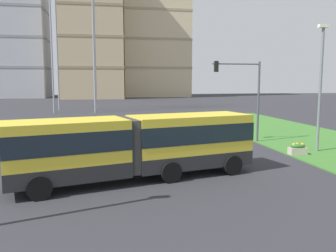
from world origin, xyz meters
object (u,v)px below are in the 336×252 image
object	(u,v)px
streetlight_median	(321,83)
apartment_tower_westcentre	(91,26)
car_white_van	(53,148)
articulated_bus	(137,145)
apartment_tower_centre	(155,15)
flower_planter_5	(298,149)
traffic_light_far_right	(244,87)
apartment_tower_west	(10,26)

from	to	relation	value
streetlight_median	apartment_tower_westcentre	distance (m)	85.48
car_white_van	articulated_bus	bearing A→B (deg)	-46.93
articulated_bus	car_white_van	distance (m)	6.71
car_white_van	apartment_tower_westcentre	bearing A→B (deg)	90.22
apartment_tower_centre	flower_planter_5	bearing A→B (deg)	-92.52
car_white_van	apartment_tower_westcentre	world-z (taller)	apartment_tower_westcentre
car_white_van	traffic_light_far_right	xyz separation A→B (m)	(13.47, 3.92, 3.48)
streetlight_median	car_white_van	bearing A→B (deg)	178.64
streetlight_median	traffic_light_far_right	bearing A→B (deg)	128.99
articulated_bus	apartment_tower_centre	xyz separation A→B (m)	(14.55, 95.40, 23.86)
articulated_bus	car_white_van	xyz separation A→B (m)	(-4.54, 4.86, -0.90)
car_white_van	streetlight_median	world-z (taller)	streetlight_median
flower_planter_5	apartment_tower_west	world-z (taller)	apartment_tower_west
traffic_light_far_right	apartment_tower_west	distance (m)	95.86
flower_planter_5	apartment_tower_westcentre	distance (m)	86.78
car_white_van	apartment_tower_centre	world-z (taller)	apartment_tower_centre
traffic_light_far_right	apartment_tower_westcentre	world-z (taller)	apartment_tower_westcentre
apartment_tower_centre	traffic_light_far_right	bearing A→B (deg)	-93.72
flower_planter_5	apartment_tower_centre	distance (m)	95.23
apartment_tower_west	apartment_tower_centre	size ratio (longest dim) A/B	0.82
apartment_tower_west	apartment_tower_westcentre	bearing A→B (deg)	-20.29
articulated_bus	apartment_tower_centre	size ratio (longest dim) A/B	0.24
articulated_bus	car_white_van	bearing A→B (deg)	133.07
apartment_tower_westcentre	apartment_tower_west	bearing A→B (deg)	159.71
apartment_tower_westcentre	apartment_tower_centre	distance (m)	21.91
car_white_van	apartment_tower_west	world-z (taller)	apartment_tower_west
traffic_light_far_right	apartment_tower_westcentre	xyz separation A→B (m)	(-13.78, 77.92, 16.01)
traffic_light_far_right	apartment_tower_west	size ratio (longest dim) A/B	0.15
articulated_bus	car_white_van	world-z (taller)	articulated_bus
car_white_van	streetlight_median	size ratio (longest dim) A/B	0.55
flower_planter_5	apartment_tower_westcentre	size ratio (longest dim) A/B	0.03
streetlight_median	apartment_tower_west	world-z (taller)	apartment_tower_west
apartment_tower_centre	apartment_tower_westcentre	bearing A→B (deg)	-155.85
traffic_light_far_right	apartment_tower_west	world-z (taller)	apartment_tower_west
streetlight_median	apartment_tower_west	size ratio (longest dim) A/B	0.20
articulated_bus	traffic_light_far_right	xyz separation A→B (m)	(8.92, 8.78, 2.58)
traffic_light_far_right	articulated_bus	bearing A→B (deg)	-135.45
streetlight_median	apartment_tower_centre	world-z (taller)	apartment_tower_centre
car_white_van	traffic_light_far_right	bearing A→B (deg)	16.23
flower_planter_5	streetlight_median	bearing A→B (deg)	23.66
apartment_tower_west	apartment_tower_centre	xyz separation A→B (m)	(43.06, -0.04, 4.60)
car_white_van	apartment_tower_centre	xyz separation A→B (m)	(19.10, 90.54, 24.76)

